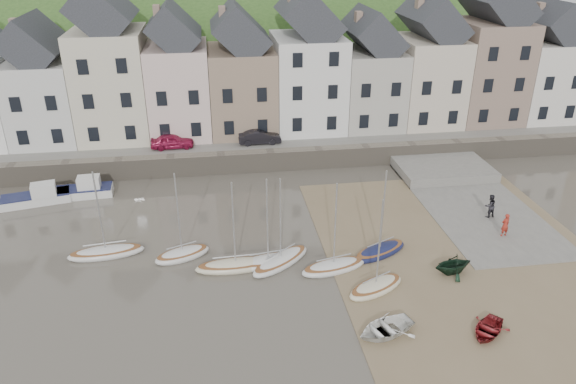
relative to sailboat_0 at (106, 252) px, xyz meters
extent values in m
plane|color=#463F37|center=(12.46, -4.26, -0.26)|extent=(160.00, 160.00, 0.00)
cube|color=#315220|center=(12.46, 27.74, 0.49)|extent=(90.00, 30.00, 1.50)
cube|color=slate|center=(12.46, 16.24, 1.29)|extent=(70.00, 7.00, 0.10)
cube|color=slate|center=(12.46, 12.74, 0.64)|extent=(70.00, 1.20, 1.80)
cube|color=#756247|center=(23.46, -4.26, -0.23)|extent=(18.00, 26.00, 0.06)
cube|color=slate|center=(27.46, 3.74, -0.20)|extent=(8.00, 18.00, 0.12)
ellipsoid|color=#315220|center=(7.46, 55.74, -18.26)|extent=(134.40, 84.00, 84.00)
cube|color=silver|center=(-7.59, 19.74, 4.99)|extent=(5.80, 8.00, 7.50)
cube|color=gray|center=(-9.04, 19.74, 11.66)|extent=(0.60, 0.90, 1.40)
cube|color=beige|center=(-1.44, 19.74, 6.24)|extent=(6.40, 8.00, 10.00)
cube|color=beige|center=(4.61, 19.74, 5.49)|extent=(5.60, 8.00, 8.50)
cube|color=gray|center=(3.21, 19.74, 12.56)|extent=(0.60, 0.90, 1.40)
cube|color=#86705C|center=(10.56, 19.74, 5.24)|extent=(6.20, 8.00, 8.00)
cube|color=gray|center=(9.01, 19.74, 12.36)|extent=(0.60, 0.90, 1.40)
cube|color=silver|center=(17.01, 19.74, 5.74)|extent=(6.60, 8.00, 9.00)
cube|color=#A9A59B|center=(23.26, 19.74, 4.99)|extent=(5.80, 8.00, 7.50)
cube|color=gray|center=(21.81, 19.74, 11.66)|extent=(0.60, 0.90, 1.40)
cube|color=beige|center=(29.21, 19.74, 5.49)|extent=(6.00, 8.00, 8.50)
cube|color=gray|center=(27.71, 19.74, 12.76)|extent=(0.60, 0.90, 1.40)
cube|color=#856E60|center=(35.46, 19.74, 6.24)|extent=(6.40, 8.00, 10.00)
cube|color=silver|center=(41.61, 19.74, 5.24)|extent=(5.80, 8.00, 8.00)
cube|color=gray|center=(40.16, 19.74, 12.16)|extent=(0.60, 0.90, 1.40)
ellipsoid|color=silver|center=(0.00, 0.00, -0.06)|extent=(5.10, 2.06, 0.84)
ellipsoid|color=brown|center=(0.00, 0.00, 0.16)|extent=(4.69, 1.88, 0.20)
cylinder|color=#B2B5B7|center=(0.00, 0.00, 3.04)|extent=(0.10, 0.10, 5.60)
cylinder|color=#B2B5B7|center=(0.00, 0.00, 0.69)|extent=(2.72, 0.40, 0.08)
ellipsoid|color=silver|center=(5.01, -0.97, -0.06)|extent=(4.00, 2.75, 0.84)
ellipsoid|color=brown|center=(5.01, -0.97, 0.16)|extent=(3.67, 2.51, 0.20)
cylinder|color=#B2B5B7|center=(5.01, -0.97, 3.04)|extent=(0.10, 0.10, 5.60)
cylinder|color=#B2B5B7|center=(5.01, -0.97, 0.69)|extent=(1.93, 0.82, 0.08)
ellipsoid|color=beige|center=(8.42, -2.79, -0.06)|extent=(5.22, 1.67, 0.84)
ellipsoid|color=brown|center=(8.42, -2.79, 0.16)|extent=(4.80, 1.52, 0.20)
cylinder|color=#B2B5B7|center=(8.42, -2.79, 3.04)|extent=(0.10, 0.10, 5.60)
cylinder|color=#B2B5B7|center=(8.42, -2.79, 0.69)|extent=(2.85, 0.18, 0.08)
ellipsoid|color=silver|center=(11.34, -2.68, -0.06)|extent=(4.69, 4.14, 0.84)
ellipsoid|color=brown|center=(11.34, -2.68, 0.16)|extent=(4.31, 3.79, 0.20)
cylinder|color=#B2B5B7|center=(11.34, -2.68, 3.04)|extent=(0.10, 0.10, 5.60)
cylinder|color=#B2B5B7|center=(11.34, -2.68, 0.69)|extent=(2.12, 1.69, 0.08)
ellipsoid|color=silver|center=(10.52, -2.64, -0.06)|extent=(4.58, 2.19, 0.84)
ellipsoid|color=brown|center=(10.52, -2.64, 0.16)|extent=(4.21, 1.99, 0.20)
cylinder|color=#B2B5B7|center=(10.52, -2.64, 3.04)|extent=(0.10, 0.10, 5.60)
cylinder|color=#B2B5B7|center=(10.52, -2.64, 0.69)|extent=(2.40, 0.47, 0.08)
ellipsoid|color=#151A43|center=(18.03, -2.45, -0.06)|extent=(4.50, 3.23, 0.84)
ellipsoid|color=brown|center=(18.03, -2.45, 0.16)|extent=(4.13, 2.95, 0.20)
cylinder|color=#B2B5B7|center=(18.03, -2.45, 3.04)|extent=(0.10, 0.10, 5.60)
cylinder|color=#B2B5B7|center=(18.03, -2.45, 0.69)|extent=(2.15, 1.11, 0.08)
ellipsoid|color=silver|center=(14.57, -3.84, -0.06)|extent=(4.59, 2.45, 0.84)
ellipsoid|color=brown|center=(14.57, -3.84, 0.16)|extent=(4.22, 2.23, 0.20)
cylinder|color=#B2B5B7|center=(14.57, -3.84, 3.04)|extent=(0.10, 0.10, 5.60)
cylinder|color=#B2B5B7|center=(14.57, -3.84, 0.69)|extent=(2.36, 0.62, 0.08)
ellipsoid|color=beige|center=(16.61, -6.32, -0.06)|extent=(4.23, 3.11, 0.84)
ellipsoid|color=brown|center=(16.61, -6.32, 0.16)|extent=(3.88, 2.84, 0.20)
cylinder|color=#B2B5B7|center=(16.61, -6.32, 3.04)|extent=(0.10, 0.10, 5.60)
cylinder|color=#B2B5B7|center=(16.61, -6.32, 0.69)|extent=(1.99, 1.04, 0.08)
cube|color=silver|center=(-6.68, 8.77, 0.09)|extent=(5.40, 2.75, 0.70)
cube|color=#151A43|center=(-6.68, 8.77, 0.46)|extent=(5.31, 2.77, 0.08)
cube|color=silver|center=(-5.92, 8.61, 0.94)|extent=(2.02, 1.55, 1.00)
cube|color=silver|center=(-3.39, 9.52, 0.09)|extent=(5.05, 2.03, 0.70)
cube|color=#151A43|center=(-3.39, 9.52, 0.46)|extent=(4.96, 2.07, 0.08)
cube|color=silver|center=(-2.65, 9.47, 0.94)|extent=(1.81, 1.31, 1.00)
imported|color=white|center=(15.96, -10.18, 0.14)|extent=(3.91, 3.35, 0.68)
imported|color=black|center=(21.87, -5.30, 0.46)|extent=(2.84, 2.56, 1.32)
imported|color=maroon|center=(21.38, -10.99, 0.07)|extent=(3.23, 3.21, 0.55)
imported|color=#A0291D|center=(27.32, -1.53, 0.72)|extent=(0.69, 0.51, 1.72)
imported|color=black|center=(27.59, 1.27, 0.77)|extent=(0.99, 0.83, 1.82)
imported|color=#9C163E|center=(3.79, 15.24, 1.99)|extent=(3.88, 1.67, 1.31)
imported|color=black|center=(11.77, 15.24, 1.98)|extent=(3.92, 1.39, 1.29)
camera|label=1|loc=(7.55, -32.00, 19.28)|focal=33.81mm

